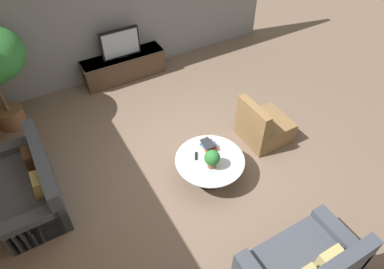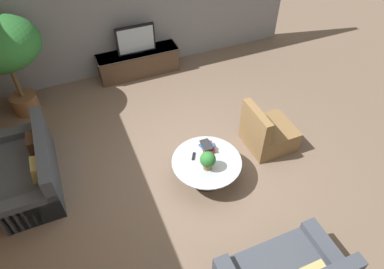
{
  "view_description": "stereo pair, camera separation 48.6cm",
  "coord_description": "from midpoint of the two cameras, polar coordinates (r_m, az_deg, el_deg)",
  "views": [
    {
      "loc": [
        -1.94,
        -3.35,
        4.46
      ],
      "look_at": [
        0.04,
        0.11,
        0.55
      ],
      "focal_mm": 32.0,
      "sensor_mm": 36.0,
      "label": 1
    },
    {
      "loc": [
        -1.5,
        -3.57,
        4.46
      ],
      "look_at": [
        0.04,
        0.11,
        0.55
      ],
      "focal_mm": 32.0,
      "sensor_mm": 36.0,
      "label": 2
    }
  ],
  "objects": [
    {
      "name": "media_console",
      "position": [
        7.82,
        -7.11,
        11.78
      ],
      "size": [
        1.8,
        0.5,
        0.55
      ],
      "color": "#473323",
      "rests_on": "ground"
    },
    {
      "name": "back_wall_stone",
      "position": [
        7.54,
        -8.33,
        20.87
      ],
      "size": [
        7.4,
        0.12,
        3.0
      ],
      "primitive_type": "cube",
      "color": "slate",
      "rests_on": "ground"
    },
    {
      "name": "potted_palm_tall",
      "position": [
        6.78,
        -27.42,
        12.7
      ],
      "size": [
        1.37,
        1.37,
        1.92
      ],
      "color": "brown",
      "rests_on": "ground"
    },
    {
      "name": "couch_by_wall",
      "position": [
        5.87,
        -23.19,
        -5.7
      ],
      "size": [
        0.84,
        1.72,
        0.84
      ],
      "rotation": [
        0.0,
        0.0,
        -1.57
      ],
      "color": "#3D424C",
      "rests_on": "ground"
    },
    {
      "name": "television",
      "position": [
        7.54,
        -7.49,
        15.37
      ],
      "size": [
        0.83,
        0.13,
        0.6
      ],
      "color": "black",
      "rests_on": "media_console"
    },
    {
      "name": "book_stack",
      "position": [
        5.54,
        5.06,
        -2.16
      ],
      "size": [
        0.24,
        0.26,
        0.12
      ],
      "color": "gold",
      "rests_on": "coffee_table"
    },
    {
      "name": "coffee_table",
      "position": [
        5.5,
        4.97,
        -5.31
      ],
      "size": [
        1.11,
        1.11,
        0.39
      ],
      "color": "black",
      "rests_on": "ground"
    },
    {
      "name": "remote_black",
      "position": [
        5.45,
        2.81,
        -3.75
      ],
      "size": [
        0.12,
        0.16,
        0.02
      ],
      "primitive_type": "cube",
      "rotation": [
        0.0,
        0.0,
        -0.53
      ],
      "color": "black",
      "rests_on": "coffee_table"
    },
    {
      "name": "armchair_wicker",
      "position": [
        6.2,
        14.64,
        0.11
      ],
      "size": [
        0.8,
        0.76,
        0.86
      ],
      "rotation": [
        0.0,
        0.0,
        1.57
      ],
      "color": "brown",
      "rests_on": "ground"
    },
    {
      "name": "potted_plant_tabletop",
      "position": [
        5.19,
        5.34,
        -4.38
      ],
      "size": [
        0.25,
        0.25,
        0.32
      ],
      "color": "brown",
      "rests_on": "coffee_table"
    },
    {
      "name": "ground_plane",
      "position": [
        5.9,
        2.38,
        -4.73
      ],
      "size": [
        24.0,
        24.0,
        0.0
      ],
      "primitive_type": "plane",
      "color": "brown"
    }
  ]
}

